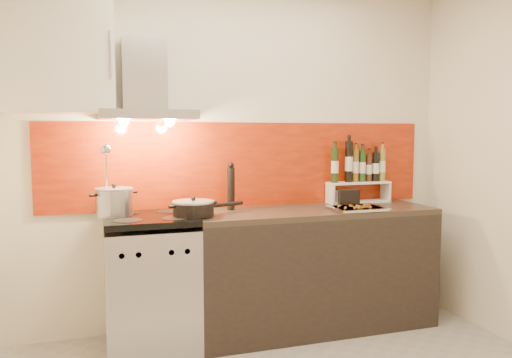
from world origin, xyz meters
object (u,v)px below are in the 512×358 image
object	(u,v)px
saute_pan	(194,208)
pepper_mill	(231,187)
counter	(313,268)
range_stove	(151,284)
stock_pot	(114,201)
baking_tray	(357,208)

from	to	relation	value
saute_pan	pepper_mill	xyz separation A→B (m)	(0.31, 0.22, 0.11)
counter	saute_pan	distance (m)	1.05
counter	saute_pan	bearing A→B (deg)	-174.88
range_stove	counter	xyz separation A→B (m)	(1.20, 0.00, 0.01)
counter	pepper_mill	xyz separation A→B (m)	(-0.60, 0.14, 0.62)
stock_pot	saute_pan	size ratio (longest dim) A/B	0.48
range_stove	pepper_mill	xyz separation A→B (m)	(0.60, 0.14, 0.63)
saute_pan	baking_tray	distance (m)	1.19
stock_pot	baking_tray	size ratio (longest dim) A/B	0.65
counter	saute_pan	xyz separation A→B (m)	(-0.91, -0.08, 0.51)
stock_pot	baking_tray	bearing A→B (deg)	-8.24
range_stove	counter	bearing A→B (deg)	0.23
stock_pot	saute_pan	world-z (taller)	stock_pot
range_stove	saute_pan	xyz separation A→B (m)	(0.29, -0.08, 0.52)
stock_pot	pepper_mill	xyz separation A→B (m)	(0.82, 0.04, 0.07)
stock_pot	counter	bearing A→B (deg)	-3.87
stock_pot	pepper_mill	bearing A→B (deg)	3.06
counter	pepper_mill	size ratio (longest dim) A/B	5.12
range_stove	stock_pot	bearing A→B (deg)	155.63
stock_pot	pepper_mill	world-z (taller)	pepper_mill
counter	stock_pot	world-z (taller)	stock_pot
saute_pan	baking_tray	xyz separation A→B (m)	(1.19, -0.07, -0.04)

